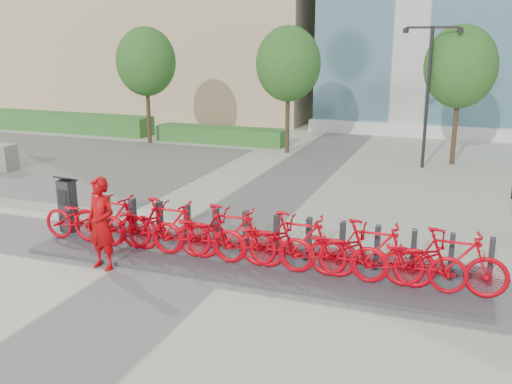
% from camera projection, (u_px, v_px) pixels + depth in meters
% --- Properties ---
extents(ground, '(120.00, 120.00, 0.00)m').
position_uv_depth(ground, '(189.00, 258.00, 12.29)').
color(ground, '#A3A695').
extents(gravel_patch, '(14.00, 14.00, 0.00)m').
position_uv_depth(gravel_patch, '(38.00, 161.00, 21.97)').
color(gravel_patch, '#5C5752').
rests_on(gravel_patch, ground).
extents(hedge_a, '(10.00, 1.40, 0.90)m').
position_uv_depth(hedge_a, '(62.00, 122.00, 29.07)').
color(hedge_a, '#35722D').
rests_on(hedge_a, ground).
extents(hedge_b, '(6.00, 1.20, 0.70)m').
position_uv_depth(hedge_b, '(221.00, 135.00, 25.82)').
color(hedge_b, '#35722D').
rests_on(hedge_b, ground).
extents(tree_0, '(2.60, 2.60, 5.10)m').
position_uv_depth(tree_0, '(146.00, 62.00, 24.89)').
color(tree_0, '#2F2518').
rests_on(tree_0, ground).
extents(tree_1, '(2.60, 2.60, 5.10)m').
position_uv_depth(tree_1, '(288.00, 64.00, 22.72)').
color(tree_1, '#2F2518').
rests_on(tree_1, ground).
extents(tree_2, '(2.60, 2.60, 5.10)m').
position_uv_depth(tree_2, '(460.00, 67.00, 20.55)').
color(tree_2, '#2F2518').
rests_on(tree_2, ground).
extents(streetlamp, '(2.00, 0.20, 5.00)m').
position_uv_depth(streetlamp, '(429.00, 81.00, 20.10)').
color(streetlamp, black).
rests_on(streetlamp, ground).
extents(dock_pad, '(9.60, 2.40, 0.08)m').
position_uv_depth(dock_pad, '(250.00, 260.00, 12.12)').
color(dock_pad, '#44444A').
rests_on(dock_pad, ground).
extents(dock_rail_posts, '(8.74, 0.50, 0.85)m').
position_uv_depth(dock_rail_posts, '(276.00, 234.00, 12.28)').
color(dock_rail_posts, '#2C2C31').
rests_on(dock_rail_posts, dock_pad).
extents(bike_0, '(2.10, 0.73, 1.10)m').
position_uv_depth(bike_0, '(84.00, 218.00, 12.95)').
color(bike_0, '#C7000E').
rests_on(bike_0, dock_pad).
extents(bike_1, '(2.04, 0.58, 1.22)m').
position_uv_depth(bike_1, '(111.00, 219.00, 12.69)').
color(bike_1, '#C7000E').
rests_on(bike_1, dock_pad).
extents(bike_2, '(2.10, 0.73, 1.10)m').
position_uv_depth(bike_2, '(139.00, 225.00, 12.47)').
color(bike_2, '#C7000E').
rests_on(bike_2, dock_pad).
extents(bike_3, '(2.04, 0.58, 1.22)m').
position_uv_depth(bike_3, '(168.00, 226.00, 12.21)').
color(bike_3, '#C7000E').
rests_on(bike_3, dock_pad).
extents(bike_4, '(2.10, 0.73, 1.10)m').
position_uv_depth(bike_4, '(198.00, 233.00, 11.99)').
color(bike_4, '#C7000E').
rests_on(bike_4, dock_pad).
extents(bike_5, '(2.04, 0.58, 1.22)m').
position_uv_depth(bike_5, '(230.00, 234.00, 11.73)').
color(bike_5, '#C7000E').
rests_on(bike_5, dock_pad).
extents(bike_6, '(2.10, 0.73, 1.10)m').
position_uv_depth(bike_6, '(263.00, 241.00, 11.50)').
color(bike_6, '#C7000E').
rests_on(bike_6, dock_pad).
extents(bike_7, '(2.04, 0.58, 1.22)m').
position_uv_depth(bike_7, '(297.00, 243.00, 11.25)').
color(bike_7, '#C7000E').
rests_on(bike_7, dock_pad).
extents(bike_8, '(2.10, 0.73, 1.10)m').
position_uv_depth(bike_8, '(333.00, 250.00, 11.02)').
color(bike_8, '#C7000E').
rests_on(bike_8, dock_pad).
extents(bike_9, '(2.04, 0.58, 1.22)m').
position_uv_depth(bike_9, '(370.00, 252.00, 10.77)').
color(bike_9, '#C7000E').
rests_on(bike_9, dock_pad).
extents(bike_10, '(2.10, 0.73, 1.10)m').
position_uv_depth(bike_10, '(409.00, 260.00, 10.54)').
color(bike_10, '#C7000E').
rests_on(bike_10, dock_pad).
extents(bike_11, '(2.04, 0.58, 1.22)m').
position_uv_depth(bike_11, '(451.00, 262.00, 10.29)').
color(bike_11, '#C7000E').
rests_on(bike_11, dock_pad).
extents(kiosk, '(0.45, 0.38, 1.39)m').
position_uv_depth(kiosk, '(68.00, 205.00, 13.63)').
color(kiosk, '#2C2C31').
rests_on(kiosk, dock_pad).
extents(worker_red, '(0.78, 0.58, 1.92)m').
position_uv_depth(worker_red, '(101.00, 224.00, 11.54)').
color(worker_red, '#A50206').
rests_on(worker_red, ground).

